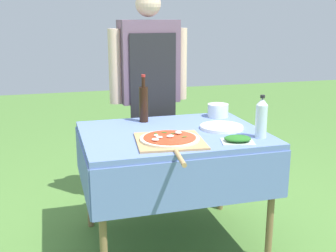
{
  "coord_description": "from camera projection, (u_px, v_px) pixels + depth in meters",
  "views": [
    {
      "loc": [
        -0.72,
        -2.39,
        1.44
      ],
      "look_at": [
        -0.03,
        0.0,
        0.79
      ],
      "focal_mm": 45.0,
      "sensor_mm": 36.0,
      "label": 1
    }
  ],
  "objects": [
    {
      "name": "ground_plane",
      "position": [
        173.0,
        242.0,
        2.78
      ],
      "size": [
        12.0,
        12.0,
        0.0
      ],
      "primitive_type": "plane",
      "color": "#517F38"
    },
    {
      "name": "prep_table",
      "position": [
        173.0,
        145.0,
        2.61
      ],
      "size": [
        1.13,
        0.88,
        0.75
      ],
      "color": "#607AB7",
      "rests_on": "ground"
    },
    {
      "name": "person_cook",
      "position": [
        149.0,
        83.0,
        3.18
      ],
      "size": [
        0.61,
        0.23,
        1.62
      ],
      "rotation": [
        0.0,
        0.0,
        3.22
      ],
      "color": "#333D56",
      "rests_on": "ground"
    },
    {
      "name": "pizza_on_peel",
      "position": [
        170.0,
        140.0,
        2.37
      ],
      "size": [
        0.42,
        0.62,
        0.05
      ],
      "rotation": [
        0.0,
        0.0,
        -0.11
      ],
      "color": "tan",
      "rests_on": "prep_table"
    },
    {
      "name": "oil_bottle",
      "position": [
        144.0,
        103.0,
        2.81
      ],
      "size": [
        0.06,
        0.06,
        0.32
      ],
      "color": "black",
      "rests_on": "prep_table"
    },
    {
      "name": "water_bottle",
      "position": [
        261.0,
        118.0,
        2.44
      ],
      "size": [
        0.07,
        0.07,
        0.25
      ],
      "color": "silver",
      "rests_on": "prep_table"
    },
    {
      "name": "herb_container",
      "position": [
        238.0,
        139.0,
        2.38
      ],
      "size": [
        0.21,
        0.18,
        0.04
      ],
      "rotation": [
        0.0,
        0.0,
        -0.27
      ],
      "color": "silver",
      "rests_on": "prep_table"
    },
    {
      "name": "mixing_tub",
      "position": [
        218.0,
        110.0,
        2.97
      ],
      "size": [
        0.15,
        0.15,
        0.09
      ],
      "primitive_type": "cylinder",
      "color": "silver",
      "rests_on": "prep_table"
    },
    {
      "name": "plate_stack",
      "position": [
        222.0,
        127.0,
        2.67
      ],
      "size": [
        0.27,
        0.27,
        0.02
      ],
      "color": "white",
      "rests_on": "prep_table"
    }
  ]
}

